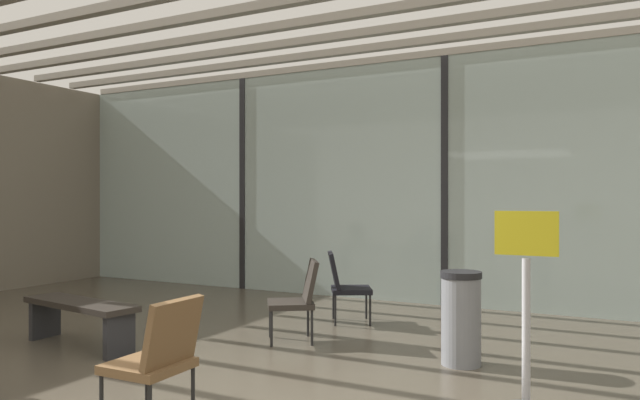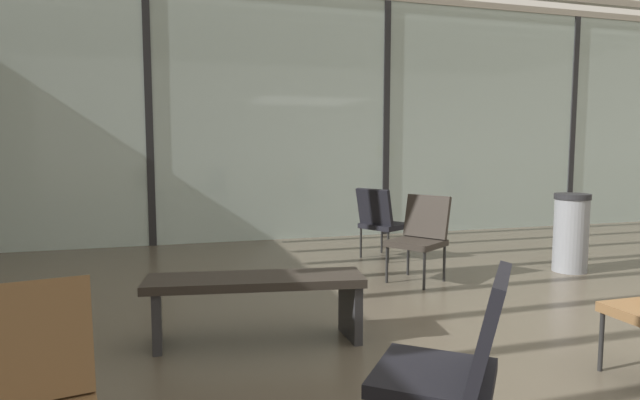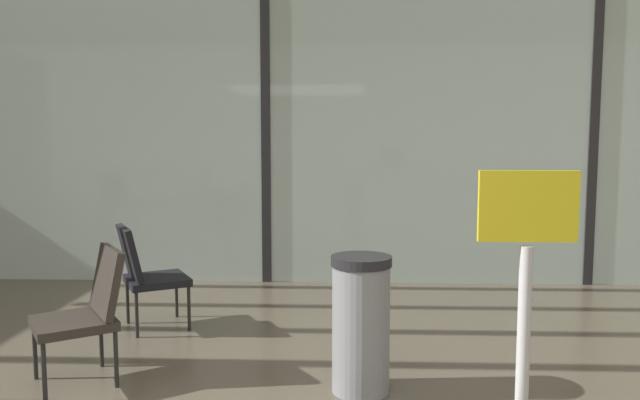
{
  "view_description": "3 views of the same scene",
  "coord_description": "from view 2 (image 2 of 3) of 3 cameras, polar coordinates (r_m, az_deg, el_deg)",
  "views": [
    {
      "loc": [
        2.3,
        -3.15,
        1.53
      ],
      "look_at": [
        -1.08,
        3.37,
        1.51
      ],
      "focal_mm": 33.13,
      "sensor_mm": 36.0,
      "label": 1
    },
    {
      "loc": [
        -3.28,
        -2.43,
        1.36
      ],
      "look_at": [
        -1.18,
        4.77,
        0.61
      ],
      "focal_mm": 29.48,
      "sensor_mm": 36.0,
      "label": 2
    },
    {
      "loc": [
        0.84,
        -1.42,
        1.58
      ],
      "look_at": [
        0.54,
        6.36,
        0.79
      ],
      "focal_mm": 34.04,
      "sensor_mm": 36.0,
      "label": 3
    }
  ],
  "objects": [
    {
      "name": "window_mullion_1",
      "position": [
        8.32,
        7.1,
        8.62
      ],
      "size": [
        0.1,
        0.12,
        3.58
      ],
      "primitive_type": "cube",
      "color": "black",
      "rests_on": "ground"
    },
    {
      "name": "lounge_chair_0",
      "position": [
        5.46,
        10.86,
        -3.53
      ],
      "size": [
        0.7,
        0.69,
        0.87
      ],
      "rotation": [
        0.0,
        0.0,
        5.31
      ],
      "color": "#28231E",
      "rests_on": "ground"
    },
    {
      "name": "waiting_bench",
      "position": [
        3.73,
        -7.0,
        -9.83
      ],
      "size": [
        1.54,
        0.61,
        0.47
      ],
      "rotation": [
        0.0,
        0.0,
        -0.15
      ],
      "color": "#28231E",
      "rests_on": "ground"
    },
    {
      "name": "lounge_chair_1",
      "position": [
        2.32,
        14.54,
        -16.38
      ],
      "size": [
        0.71,
        0.7,
        0.87
      ],
      "rotation": [
        0.0,
        0.0,
        4.04
      ],
      "color": "black",
      "rests_on": "ground"
    },
    {
      "name": "parked_airplane",
      "position": [
        13.14,
        -1.63,
        9.35
      ],
      "size": [
        13.51,
        4.4,
        4.4
      ],
      "color": "silver",
      "rests_on": "ground"
    },
    {
      "name": "lounge_chair_3",
      "position": [
        6.45,
        6.6,
        -2.04
      ],
      "size": [
        0.69,
        0.68,
        0.87
      ],
      "rotation": [
        0.0,
        0.0,
        2.08
      ],
      "color": "black",
      "rests_on": "ground"
    },
    {
      "name": "lounge_chair_2",
      "position": [
        2.2,
        -29.63,
        -18.15
      ],
      "size": [
        0.57,
        0.6,
        0.87
      ],
      "rotation": [
        0.0,
        0.0,
        0.19
      ],
      "color": "brown",
      "rests_on": "ground"
    },
    {
      "name": "window_mullion_0",
      "position": [
        7.65,
        -18.06,
        8.65
      ],
      "size": [
        0.1,
        0.12,
        3.58
      ],
      "primitive_type": "cube",
      "color": "black",
      "rests_on": "ground"
    },
    {
      "name": "window_mullion_2",
      "position": [
        10.22,
        25.6,
        7.56
      ],
      "size": [
        0.1,
        0.12,
        3.58
      ],
      "primitive_type": "cube",
      "color": "black",
      "rests_on": "ground"
    },
    {
      "name": "glass_curtain_wall",
      "position": [
        8.32,
        7.1,
        8.62
      ],
      "size": [
        14.0,
        0.08,
        3.58
      ],
      "primitive_type": "cube",
      "color": "#A3B7B2",
      "rests_on": "ground"
    },
    {
      "name": "trash_bin",
      "position": [
        6.39,
        25.58,
        -3.2
      ],
      "size": [
        0.38,
        0.38,
        0.86
      ],
      "color": "slate",
      "rests_on": "ground"
    }
  ]
}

